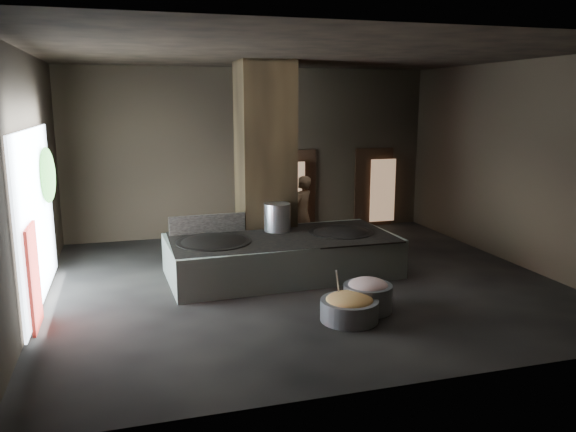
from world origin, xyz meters
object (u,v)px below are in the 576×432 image
object	(u,v)px
wok_right	(341,235)
hearth_platform	(282,256)
stock_pot	(277,217)
cook	(302,213)
veg_basin	(349,310)
wok_left	(214,246)
meat_basin	(368,298)

from	to	relation	value
wok_right	hearth_platform	bearing A→B (deg)	-177.88
wok_right	stock_pot	bearing A→B (deg)	158.96
hearth_platform	cook	xyz separation A→B (m)	(1.05, 1.87, 0.51)
cook	veg_basin	size ratio (longest dim) A/B	1.88
wok_left	veg_basin	size ratio (longest dim) A/B	1.52
wok_left	veg_basin	bearing A→B (deg)	-55.74
veg_basin	wok_right	bearing A→B (deg)	71.46
stock_pot	cook	distance (m)	1.67
hearth_platform	meat_basin	xyz separation A→B (m)	(0.89, -2.44, -0.18)
wok_left	wok_right	bearing A→B (deg)	2.05
wok_right	meat_basin	xyz separation A→B (m)	(-0.46, -2.49, -0.51)
wok_left	wok_right	world-z (taller)	wok_left
meat_basin	hearth_platform	bearing A→B (deg)	109.98
wok_right	meat_basin	distance (m)	2.58
stock_pot	wok_left	bearing A→B (deg)	-158.20
veg_basin	meat_basin	size ratio (longest dim) A/B	1.14
veg_basin	cook	bearing A→B (deg)	82.11
hearth_platform	cook	distance (m)	2.20
wok_right	meat_basin	bearing A→B (deg)	-100.55
hearth_platform	wok_right	bearing A→B (deg)	-0.55
stock_pot	meat_basin	world-z (taller)	stock_pot
cook	stock_pot	bearing A→B (deg)	14.00
hearth_platform	veg_basin	world-z (taller)	hearth_platform
wok_right	veg_basin	bearing A→B (deg)	-108.54
stock_pot	veg_basin	world-z (taller)	stock_pot
wok_right	cook	world-z (taller)	cook
wok_left	cook	world-z (taller)	cook
cook	wok_right	bearing A→B (deg)	60.52
veg_basin	meat_basin	distance (m)	0.59
hearth_platform	veg_basin	size ratio (longest dim) A/B	4.84
cook	hearth_platform	bearing A→B (deg)	21.82
wok_right	meat_basin	size ratio (longest dim) A/B	1.62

